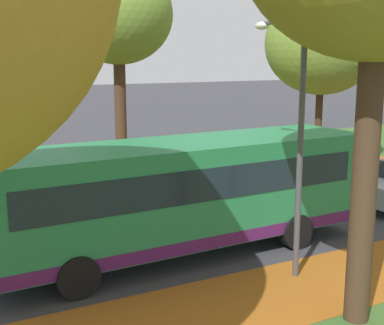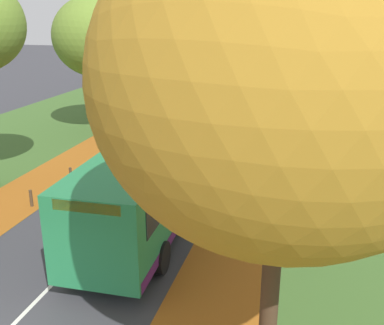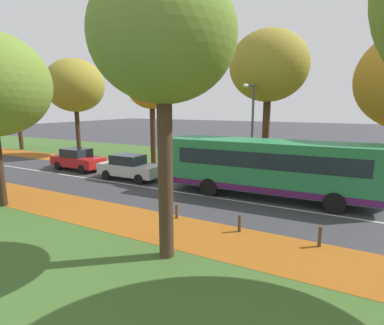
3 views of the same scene
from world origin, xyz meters
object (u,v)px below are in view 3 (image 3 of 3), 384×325
(tree_right_far, at_px, (75,86))
(bollard_fourth, at_px, (239,223))
(tree_right_mid, at_px, (152,87))
(tree_left_near, at_px, (163,39))
(bollard_third, at_px, (320,237))
(bollard_fifth, at_px, (177,211))
(car_red_following, at_px, (78,159))
(tree_right_distant, at_px, (15,85))
(tree_right_near, at_px, (269,67))
(streetlamp_right, at_px, (251,123))
(car_silver_lead, at_px, (130,167))
(bus, at_px, (269,165))

(tree_right_far, height_order, bollard_fourth, tree_right_far)
(tree_right_mid, bearing_deg, tree_left_near, -143.64)
(tree_left_near, relative_size, bollard_third, 11.70)
(bollard_fifth, height_order, car_red_following, car_red_following)
(tree_right_distant, bearing_deg, tree_right_near, -90.49)
(bollard_fifth, height_order, streetlamp_right, streetlamp_right)
(tree_right_near, height_order, car_red_following, tree_right_near)
(car_silver_lead, bearing_deg, bollard_fourth, -117.31)
(tree_right_distant, bearing_deg, bollard_third, -107.56)
(car_red_following, bearing_deg, tree_right_distant, 71.20)
(tree_right_far, distance_m, tree_right_distant, 8.98)
(bollard_fourth, bearing_deg, bus, 1.64)
(tree_left_near, height_order, tree_right_distant, tree_right_distant)
(tree_right_distant, bearing_deg, tree_right_mid, -90.68)
(tree_right_near, relative_size, tree_right_mid, 1.18)
(bollard_third, bearing_deg, tree_right_mid, 54.41)
(bollard_fourth, bearing_deg, car_silver_lead, 62.69)
(bollard_fourth, relative_size, car_silver_lead, 0.16)
(tree_right_far, relative_size, car_silver_lead, 2.16)
(tree_right_mid, height_order, car_silver_lead, tree_right_mid)
(streetlamp_right, bearing_deg, bollard_third, -146.88)
(tree_right_far, distance_m, bollard_third, 25.45)
(tree_right_near, distance_m, bollard_fifth, 12.03)
(car_red_following, bearing_deg, car_silver_lead, -95.37)
(bollard_fifth, relative_size, car_red_following, 0.15)
(tree_right_near, distance_m, tree_right_distant, 27.13)
(tree_left_near, bearing_deg, tree_right_mid, 36.36)
(car_silver_lead, bearing_deg, bollard_fifth, -126.31)
(tree_right_far, relative_size, bollard_fourth, 13.42)
(streetlamp_right, bearing_deg, tree_right_distant, 84.04)
(car_silver_lead, bearing_deg, streetlamp_right, -70.72)
(bollard_fourth, relative_size, streetlamp_right, 0.11)
(bus, xyz_separation_m, car_red_following, (0.20, 14.32, -0.89))
(tree_right_near, height_order, bollard_fifth, tree_right_near)
(tree_left_near, height_order, bollard_fifth, tree_left_near)
(bollard_fifth, bearing_deg, tree_left_near, -155.10)
(tree_right_mid, bearing_deg, bollard_fifth, -140.71)
(tree_right_far, xyz_separation_m, car_red_following, (-4.86, -5.26, -5.81))
(tree_right_mid, distance_m, bus, 12.57)
(tree_right_mid, height_order, tree_right_far, tree_right_far)
(tree_right_near, xyz_separation_m, car_silver_lead, (-5.12, 7.56, -6.44))
(tree_right_distant, relative_size, car_silver_lead, 2.29)
(tree_right_far, relative_size, tree_right_distant, 0.94)
(bollard_third, distance_m, bollard_fourth, 2.83)
(bollard_third, xyz_separation_m, bollard_fourth, (-0.08, 2.83, -0.03))
(tree_right_far, height_order, bollard_third, tree_right_far)
(tree_right_distant, xyz_separation_m, bollard_fourth, (-10.06, -28.70, -6.61))
(bollard_third, xyz_separation_m, car_red_following, (5.13, 17.29, 0.45))
(tree_right_far, xyz_separation_m, bus, (-5.06, -19.58, -4.92))
(tree_right_far, height_order, bus, tree_right_far)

